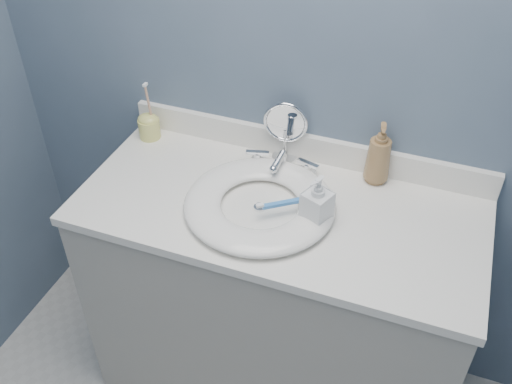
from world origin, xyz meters
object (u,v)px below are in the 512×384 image
at_px(makeup_mirror, 285,129).
at_px(toothbrush_holder, 149,125).
at_px(soap_bottle_clear, 317,201).
at_px(soap_bottle_amber, 379,153).

distance_m(makeup_mirror, toothbrush_holder, 0.48).
xyz_separation_m(makeup_mirror, soap_bottle_clear, (0.18, -0.27, -0.03)).
relative_size(soap_bottle_amber, soap_bottle_clear, 1.26).
distance_m(soap_bottle_clear, toothbrush_holder, 0.70).
bearing_deg(soap_bottle_clear, makeup_mirror, 146.13).
xyz_separation_m(makeup_mirror, soap_bottle_amber, (0.31, -0.01, -0.01)).
bearing_deg(soap_bottle_clear, toothbrush_holder, -177.13).
bearing_deg(makeup_mirror, toothbrush_holder, 178.04).
xyz_separation_m(makeup_mirror, toothbrush_holder, (-0.48, -0.04, -0.07)).
distance_m(makeup_mirror, soap_bottle_amber, 0.31).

